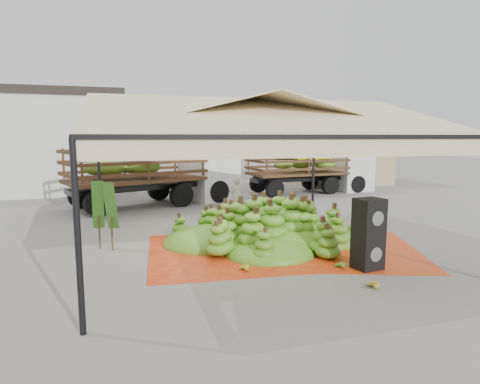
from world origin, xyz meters
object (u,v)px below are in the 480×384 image
object	(u,v)px
vendor	(236,197)
truck_left	(163,169)
speaker_stack	(368,234)
banana_heap	(271,220)
truck_right	(315,166)

from	to	relation	value
vendor	truck_left	xyz separation A→B (m)	(-2.33, 3.66, 0.84)
speaker_stack	truck_left	distance (m)	10.98
banana_heap	truck_left	size ratio (longest dim) A/B	0.77
truck_left	speaker_stack	bearing A→B (deg)	-91.62
truck_left	truck_right	world-z (taller)	truck_left
truck_left	banana_heap	bearing A→B (deg)	-93.66
vendor	speaker_stack	bearing A→B (deg)	109.08
truck_left	truck_right	size ratio (longest dim) A/B	1.14
banana_heap	truck_right	size ratio (longest dim) A/B	0.88
speaker_stack	truck_left	xyz separation A→B (m)	(-3.46, 10.39, 0.77)
banana_heap	truck_left	distance (m)	7.91
vendor	truck_right	world-z (taller)	truck_right
banana_heap	speaker_stack	distance (m)	3.12
vendor	truck_left	world-z (taller)	truck_left
banana_heap	vendor	xyz separation A→B (m)	(0.11, 3.87, 0.09)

